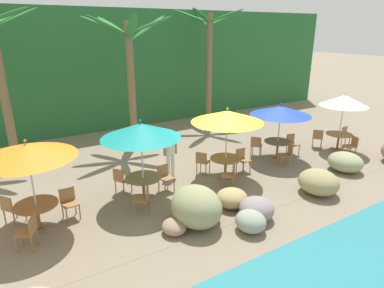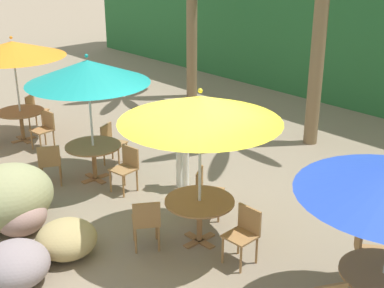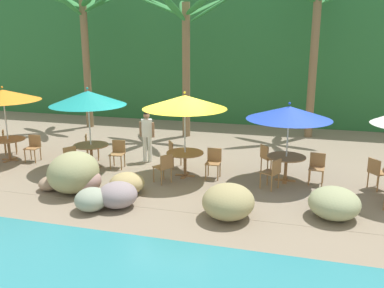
{
  "view_description": "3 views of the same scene",
  "coord_description": "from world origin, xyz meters",
  "px_view_note": "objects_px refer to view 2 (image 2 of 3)",
  "views": [
    {
      "loc": [
        -6.33,
        -8.71,
        5.02
      ],
      "look_at": [
        -0.76,
        0.33,
        1.35
      ],
      "focal_mm": 31.23,
      "sensor_mm": 36.0,
      "label": 1
    },
    {
      "loc": [
        5.72,
        -5.09,
        4.58
      ],
      "look_at": [
        -0.51,
        0.6,
        1.25
      ],
      "focal_mm": 49.32,
      "sensor_mm": 36.0,
      "label": 2
    },
    {
      "loc": [
        3.78,
        -11.38,
        4.09
      ],
      "look_at": [
        0.6,
        -0.07,
        1.01
      ],
      "focal_mm": 38.89,
      "sensor_mm": 36.0,
      "label": 3
    }
  ],
  "objects_px": {
    "chair_yellow_left": "(146,221)",
    "waiter_in_white": "(182,141)",
    "chair_yellow_seaward": "(244,231)",
    "dining_table_blue": "(383,281)",
    "dining_table_orange": "(21,116)",
    "chair_teal_left": "(50,161)",
    "umbrella_orange": "(12,49)",
    "chair_orange_inland": "(35,109)",
    "chair_teal_inland": "(111,141)",
    "chair_yellow_inland": "(206,189)",
    "dining_table_yellow": "(200,207)",
    "dining_table_teal": "(93,151)",
    "chair_blue_inland": "(365,250)",
    "umbrella_teal": "(88,72)",
    "chair_teal_seaward": "(127,166)",
    "chair_orange_seaward": "(45,127)",
    "umbrella_yellow": "(200,109)"
  },
  "relations": [
    {
      "from": "chair_yellow_left",
      "to": "waiter_in_white",
      "type": "distance_m",
      "value": 2.27
    },
    {
      "from": "chair_yellow_seaward",
      "to": "dining_table_blue",
      "type": "bearing_deg",
      "value": 7.24
    },
    {
      "from": "dining_table_orange",
      "to": "chair_teal_left",
      "type": "xyz_separation_m",
      "value": [
        2.7,
        -0.71,
        -0.1
      ]
    },
    {
      "from": "waiter_in_white",
      "to": "umbrella_orange",
      "type": "bearing_deg",
      "value": -166.15
    },
    {
      "from": "chair_orange_inland",
      "to": "chair_teal_inland",
      "type": "relative_size",
      "value": 1.0
    },
    {
      "from": "dining_table_orange",
      "to": "chair_yellow_inland",
      "type": "height_order",
      "value": "chair_yellow_inland"
    },
    {
      "from": "chair_teal_left",
      "to": "dining_table_yellow",
      "type": "relative_size",
      "value": 0.79
    },
    {
      "from": "dining_table_teal",
      "to": "dining_table_yellow",
      "type": "relative_size",
      "value": 1.0
    },
    {
      "from": "dining_table_teal",
      "to": "chair_blue_inland",
      "type": "bearing_deg",
      "value": 9.96
    },
    {
      "from": "umbrella_teal",
      "to": "chair_blue_inland",
      "type": "relative_size",
      "value": 2.94
    },
    {
      "from": "dining_table_teal",
      "to": "dining_table_yellow",
      "type": "bearing_deg",
      "value": -0.7
    },
    {
      "from": "chair_teal_seaward",
      "to": "chair_orange_seaward",
      "type": "bearing_deg",
      "value": -178.0
    },
    {
      "from": "chair_orange_inland",
      "to": "chair_yellow_inland",
      "type": "distance_m",
      "value": 6.18
    },
    {
      "from": "waiter_in_white",
      "to": "dining_table_blue",
      "type": "bearing_deg",
      "value": -8.7
    },
    {
      "from": "dining_table_teal",
      "to": "dining_table_blue",
      "type": "distance_m",
      "value": 6.04
    },
    {
      "from": "chair_orange_seaward",
      "to": "chair_yellow_seaward",
      "type": "height_order",
      "value": "same"
    },
    {
      "from": "dining_table_orange",
      "to": "chair_teal_inland",
      "type": "distance_m",
      "value": 2.7
    },
    {
      "from": "chair_yellow_seaward",
      "to": "chair_yellow_inland",
      "type": "xyz_separation_m",
      "value": [
        -1.39,
        0.54,
        0.0
      ]
    },
    {
      "from": "chair_teal_left",
      "to": "chair_teal_inland",
      "type": "bearing_deg",
      "value": 94.53
    },
    {
      "from": "dining_table_yellow",
      "to": "chair_yellow_inland",
      "type": "distance_m",
      "value": 0.86
    },
    {
      "from": "chair_yellow_seaward",
      "to": "dining_table_blue",
      "type": "distance_m",
      "value": 2.09
    },
    {
      "from": "dining_table_orange",
      "to": "chair_teal_left",
      "type": "relative_size",
      "value": 1.26
    },
    {
      "from": "chair_yellow_inland",
      "to": "chair_blue_inland",
      "type": "bearing_deg",
      "value": 6.7
    },
    {
      "from": "chair_yellow_seaward",
      "to": "umbrella_orange",
      "type": "bearing_deg",
      "value": -178.7
    },
    {
      "from": "chair_teal_seaward",
      "to": "chair_yellow_left",
      "type": "xyz_separation_m",
      "value": [
        1.9,
        -1.0,
        0.0
      ]
    },
    {
      "from": "chair_yellow_seaward",
      "to": "chair_blue_inland",
      "type": "distance_m",
      "value": 1.71
    },
    {
      "from": "chair_teal_seaward",
      "to": "chair_yellow_left",
      "type": "bearing_deg",
      "value": -27.79
    },
    {
      "from": "umbrella_yellow",
      "to": "chair_blue_inland",
      "type": "bearing_deg",
      "value": 23.18
    },
    {
      "from": "dining_table_teal",
      "to": "chair_yellow_left",
      "type": "bearing_deg",
      "value": -16.34
    },
    {
      "from": "dining_table_teal",
      "to": "chair_yellow_inland",
      "type": "relative_size",
      "value": 1.26
    },
    {
      "from": "dining_table_orange",
      "to": "chair_teal_inland",
      "type": "xyz_separation_m",
      "value": [
        2.58,
        0.8,
        -0.1
      ]
    },
    {
      "from": "chair_orange_inland",
      "to": "chair_yellow_inland",
      "type": "bearing_deg",
      "value": 0.59
    },
    {
      "from": "dining_table_orange",
      "to": "dining_table_yellow",
      "type": "relative_size",
      "value": 1.0
    },
    {
      "from": "chair_yellow_inland",
      "to": "chair_teal_left",
      "type": "bearing_deg",
      "value": -154.22
    },
    {
      "from": "chair_teal_inland",
      "to": "chair_blue_inland",
      "type": "height_order",
      "value": "same"
    },
    {
      "from": "dining_table_orange",
      "to": "umbrella_teal",
      "type": "distance_m",
      "value": 3.43
    },
    {
      "from": "umbrella_orange",
      "to": "chair_teal_inland",
      "type": "xyz_separation_m",
      "value": [
        2.58,
        0.8,
        -1.69
      ]
    },
    {
      "from": "dining_table_teal",
      "to": "chair_teal_seaward",
      "type": "distance_m",
      "value": 0.86
    },
    {
      "from": "dining_table_blue",
      "to": "umbrella_orange",
      "type": "bearing_deg",
      "value": -177.34
    },
    {
      "from": "dining_table_orange",
      "to": "dining_table_teal",
      "type": "height_order",
      "value": "same"
    },
    {
      "from": "umbrella_teal",
      "to": "umbrella_yellow",
      "type": "height_order",
      "value": "umbrella_teal"
    },
    {
      "from": "chair_orange_inland",
      "to": "waiter_in_white",
      "type": "distance_m",
      "value": 5.14
    },
    {
      "from": "dining_table_orange",
      "to": "chair_orange_seaward",
      "type": "height_order",
      "value": "chair_orange_seaward"
    },
    {
      "from": "chair_orange_inland",
      "to": "umbrella_yellow",
      "type": "bearing_deg",
      "value": -5.04
    },
    {
      "from": "dining_table_blue",
      "to": "chair_teal_inland",
      "type": "bearing_deg",
      "value": 176.63
    },
    {
      "from": "chair_orange_seaward",
      "to": "chair_blue_inland",
      "type": "distance_m",
      "value": 7.68
    },
    {
      "from": "chair_teal_inland",
      "to": "chair_yellow_inland",
      "type": "distance_m",
      "value": 3.03
    },
    {
      "from": "dining_table_teal",
      "to": "chair_teal_inland",
      "type": "bearing_deg",
      "value": 122.23
    },
    {
      "from": "chair_teal_inland",
      "to": "chair_teal_seaward",
      "type": "bearing_deg",
      "value": -22.06
    },
    {
      "from": "umbrella_teal",
      "to": "chair_yellow_seaward",
      "type": "distance_m",
      "value": 4.32
    }
  ]
}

